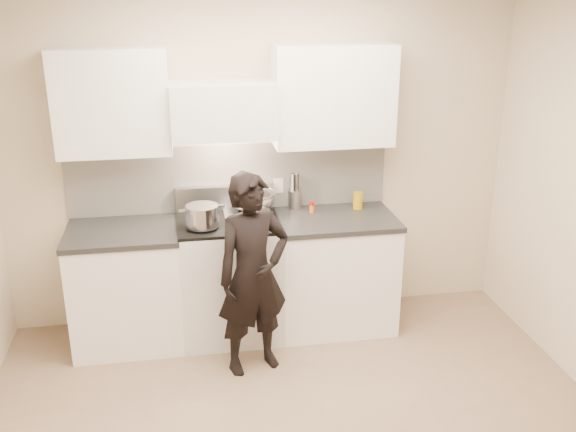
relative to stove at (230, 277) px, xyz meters
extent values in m
cube|color=beige|center=(0.30, 0.33, 0.88)|extent=(4.00, 0.04, 2.70)
cube|color=silver|center=(0.05, 0.31, 0.71)|extent=(2.50, 0.02, 0.53)
cube|color=#A8A8A8|center=(0.00, 0.28, 0.56)|extent=(0.76, 0.08, 0.20)
cube|color=silver|center=(0.00, 0.13, 1.28)|extent=(0.76, 0.40, 0.40)
cylinder|color=silver|center=(0.00, -0.05, 1.10)|extent=(0.66, 0.02, 0.02)
cube|color=white|center=(0.83, 0.16, 1.35)|extent=(0.90, 0.33, 0.75)
cube|color=white|center=(-0.78, 0.16, 1.35)|extent=(0.80, 0.33, 0.75)
cube|color=beige|center=(0.43, 0.30, 0.63)|extent=(0.08, 0.01, 0.12)
cube|color=silver|center=(0.00, 0.00, -0.01)|extent=(0.76, 0.65, 0.92)
cube|color=black|center=(0.00, 0.00, 0.46)|extent=(0.76, 0.65, 0.02)
cube|color=silver|center=(0.16, 0.12, 0.47)|extent=(0.36, 0.34, 0.01)
cylinder|color=silver|center=(0.00, -0.29, 0.31)|extent=(0.62, 0.02, 0.02)
cylinder|color=black|center=(-0.18, -0.15, 0.48)|extent=(0.18, 0.18, 0.01)
cylinder|color=black|center=(0.18, -0.15, 0.48)|extent=(0.18, 0.18, 0.01)
cylinder|color=black|center=(-0.18, 0.15, 0.48)|extent=(0.18, 0.18, 0.01)
cylinder|color=black|center=(0.18, 0.15, 0.48)|extent=(0.18, 0.18, 0.01)
cube|color=white|center=(0.83, 0.00, -0.03)|extent=(0.90, 0.65, 0.88)
cube|color=black|center=(0.83, 0.00, 0.43)|extent=(0.92, 0.67, 0.04)
cube|color=white|center=(-0.78, 0.00, -0.03)|extent=(0.80, 0.65, 0.88)
cube|color=black|center=(-0.78, 0.00, 0.43)|extent=(0.82, 0.67, 0.04)
ellipsoid|color=silver|center=(0.20, 0.15, 0.58)|extent=(0.35, 0.35, 0.19)
torus|color=silver|center=(0.20, 0.15, 0.63)|extent=(0.37, 0.37, 0.02)
ellipsoid|color=beige|center=(0.20, 0.15, 0.57)|extent=(0.20, 0.20, 0.09)
cylinder|color=white|center=(0.15, 0.00, 0.68)|extent=(0.04, 0.26, 0.19)
cylinder|color=silver|center=(-0.20, -0.14, 0.56)|extent=(0.28, 0.28, 0.16)
cube|color=silver|center=(-0.34, -0.16, 0.62)|extent=(0.05, 0.03, 0.01)
cube|color=silver|center=(-0.06, -0.11, 0.62)|extent=(0.05, 0.03, 0.01)
cylinder|color=#A8A8A8|center=(0.55, 0.25, 0.52)|extent=(0.11, 0.11, 0.15)
cylinder|color=black|center=(0.58, 0.24, 0.60)|extent=(0.01, 0.01, 0.27)
cylinder|color=white|center=(0.57, 0.26, 0.60)|extent=(0.01, 0.01, 0.27)
cylinder|color=#A8A8A8|center=(0.56, 0.27, 0.60)|extent=(0.01, 0.01, 0.27)
cylinder|color=black|center=(0.54, 0.27, 0.60)|extent=(0.01, 0.01, 0.27)
cylinder|color=#A8A8A8|center=(0.53, 0.25, 0.60)|extent=(0.01, 0.01, 0.27)
cylinder|color=white|center=(0.53, 0.23, 0.60)|extent=(0.01, 0.01, 0.27)
cylinder|color=black|center=(0.55, 0.22, 0.60)|extent=(0.01, 0.01, 0.27)
cylinder|color=#A8A8A8|center=(0.57, 0.22, 0.60)|extent=(0.01, 0.01, 0.27)
cylinder|color=#D55F17|center=(0.67, 0.12, 0.48)|extent=(0.04, 0.04, 0.06)
cylinder|color=#B90600|center=(0.67, 0.12, 0.52)|extent=(0.04, 0.04, 0.02)
cylinder|color=#B0880D|center=(1.05, 0.15, 0.51)|extent=(0.08, 0.08, 0.14)
imported|color=black|center=(0.12, -0.53, 0.25)|extent=(0.61, 0.49, 1.45)
camera|label=1|loc=(-0.33, -4.52, 2.14)|focal=40.00mm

